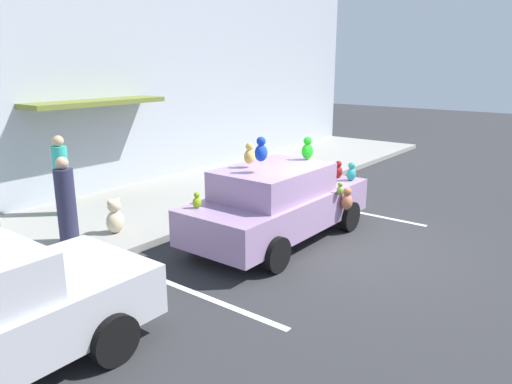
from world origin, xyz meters
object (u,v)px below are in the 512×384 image
object	(u,v)px
pedestrian_walking_past	(66,203)
plush_covered_car	(279,202)
pedestrian_near_shopfront	(62,178)
teddy_bear_on_sidewalk	(115,217)

from	to	relation	value
pedestrian_walking_past	plush_covered_car	bearing A→B (deg)	-45.12
plush_covered_car	pedestrian_near_shopfront	world-z (taller)	plush_covered_car
pedestrian_near_shopfront	pedestrian_walking_past	size ratio (longest dim) A/B	1.08
plush_covered_car	pedestrian_walking_past	size ratio (longest dim) A/B	2.60
teddy_bear_on_sidewalk	pedestrian_walking_past	world-z (taller)	pedestrian_walking_past
teddy_bear_on_sidewalk	pedestrian_walking_past	bearing A→B (deg)	162.11
pedestrian_near_shopfront	plush_covered_car	bearing A→B (deg)	-67.05
plush_covered_car	pedestrian_near_shopfront	bearing A→B (deg)	112.95
teddy_bear_on_sidewalk	plush_covered_car	bearing A→B (deg)	-52.30
teddy_bear_on_sidewalk	pedestrian_walking_past	xyz separation A→B (m)	(-0.86, 0.28, 0.44)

